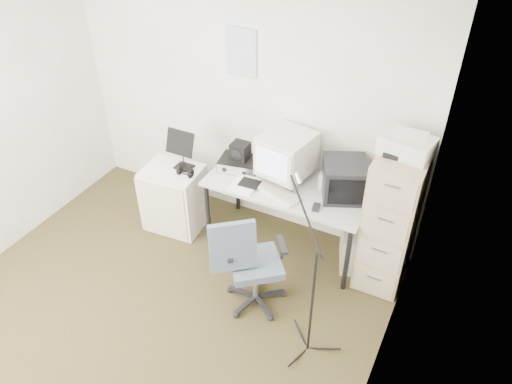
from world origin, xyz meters
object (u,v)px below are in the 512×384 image
at_px(desk, 287,216).
at_px(office_chair, 256,262).
at_px(side_cart, 175,198).
at_px(filing_cabinet, 391,220).

relative_size(desk, office_chair, 1.62).
relative_size(desk, side_cart, 2.20).
bearing_deg(side_cart, desk, 6.52).
xyz_separation_m(desk, side_cart, (-1.14, -0.22, -0.02)).
height_order(desk, office_chair, office_chair).
relative_size(filing_cabinet, office_chair, 1.40).
distance_m(filing_cabinet, side_cart, 2.13).
distance_m(desk, office_chair, 0.79).
xyz_separation_m(office_chair, side_cart, (-1.20, 0.56, -0.12)).
bearing_deg(side_cart, office_chair, -29.72).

